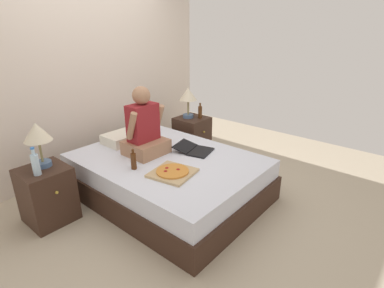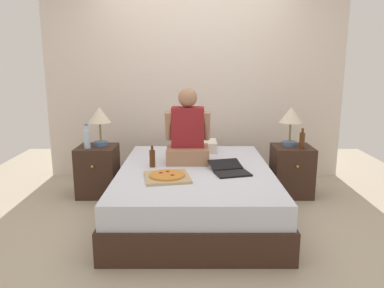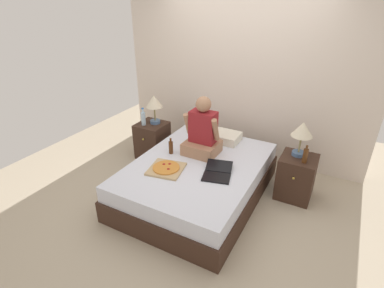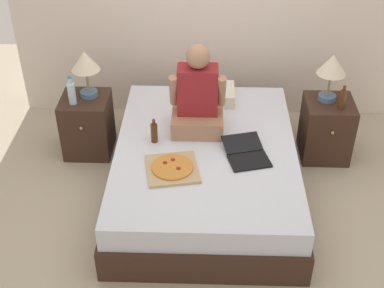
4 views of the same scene
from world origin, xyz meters
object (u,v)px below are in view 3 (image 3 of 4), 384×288
nightstand_left (153,140)px  laptop (217,173)px  lamp_on_left_nightstand (154,103)px  pizza_box (166,168)px  beer_bottle (305,155)px  bed (197,179)px  person_seated (202,133)px  nightstand_right (296,177)px  water_bottle (143,118)px  beer_bottle_on_bed (171,147)px  lamp_on_right_nightstand (302,132)px

nightstand_left → laptop: nightstand_left is taller
lamp_on_left_nightstand → pizza_box: lamp_on_left_nightstand is taller
beer_bottle → laptop: bearing=-144.0°
beer_bottle → bed: bearing=-157.7°
nightstand_left → person_seated: person_seated is taller
nightstand_right → nightstand_left: bearing=180.0°
lamp_on_left_nightstand → nightstand_right: 2.31m
bed → water_bottle: water_bottle is taller
person_seated → laptop: size_ratio=1.62×
lamp_on_left_nightstand → nightstand_right: size_ratio=0.78×
person_seated → beer_bottle_on_bed: person_seated is taller
lamp_on_right_nightstand → nightstand_left: bearing=-178.7°
beer_bottle → person_seated: size_ratio=0.29×
beer_bottle → lamp_on_right_nightstand: bearing=123.7°
bed → beer_bottle: beer_bottle is taller
nightstand_left → laptop: (1.46, -0.73, 0.22)m
laptop → lamp_on_left_nightstand: bearing=151.3°
bed → nightstand_left: 1.28m
lamp_on_left_nightstand → nightstand_right: (2.22, -0.05, -0.62)m
bed → lamp_on_left_nightstand: bearing=149.5°
nightstand_right → beer_bottle: (0.07, -0.10, 0.39)m
nightstand_left → water_bottle: size_ratio=2.10×
nightstand_left → water_bottle: bearing=-131.7°
lamp_on_left_nightstand → person_seated: size_ratio=0.58×
bed → nightstand_left: bearing=152.3°
pizza_box → beer_bottle: bearing=29.3°
lamp_on_left_nightstand → person_seated: 1.08m
pizza_box → laptop: bearing=17.9°
bed → lamp_on_left_nightstand: size_ratio=4.63×
nightstand_left → pizza_box: nightstand_left is taller
lamp_on_left_nightstand → water_bottle: (-0.12, -0.14, -0.22)m
pizza_box → beer_bottle_on_bed: 0.43m
nightstand_right → person_seated: person_seated is taller
bed → nightstand_right: bearing=27.7°
beer_bottle → person_seated: person_seated is taller
water_bottle → pizza_box: size_ratio=0.59×
lamp_on_left_nightstand → person_seated: bearing=-19.6°
lamp_on_right_nightstand → laptop: size_ratio=0.93×
nightstand_left → pizza_box: bearing=-46.6°
bed → beer_bottle_on_bed: beer_bottle_on_bed is taller
bed → lamp_on_right_nightstand: bearing=30.3°
beer_bottle_on_bed → laptop: bearing=-14.3°
lamp_on_left_nightstand → beer_bottle: (2.29, -0.15, -0.23)m
laptop → nightstand_left: bearing=153.5°
water_bottle → beer_bottle_on_bed: bearing=-29.7°
laptop → beer_bottle_on_bed: bearing=165.7°
beer_bottle_on_bed → person_seated: bearing=32.0°
water_bottle → beer_bottle: size_ratio=1.20×
pizza_box → beer_bottle_on_bed: bearing=114.2°
water_bottle → beer_bottle_on_bed: water_bottle is taller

